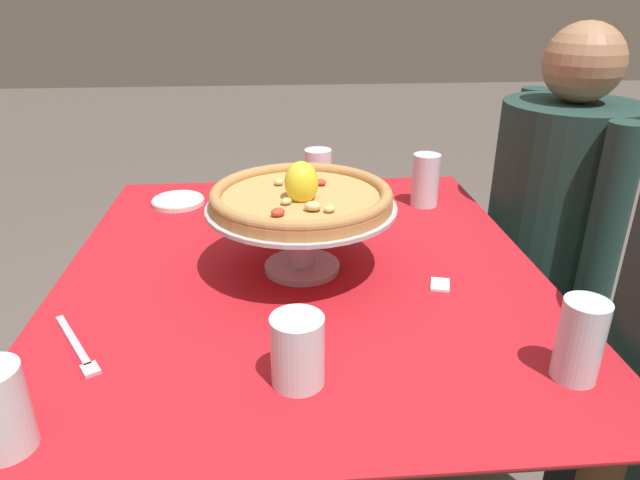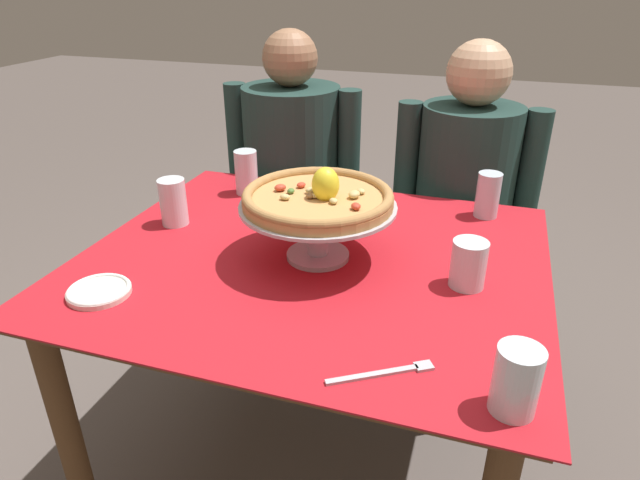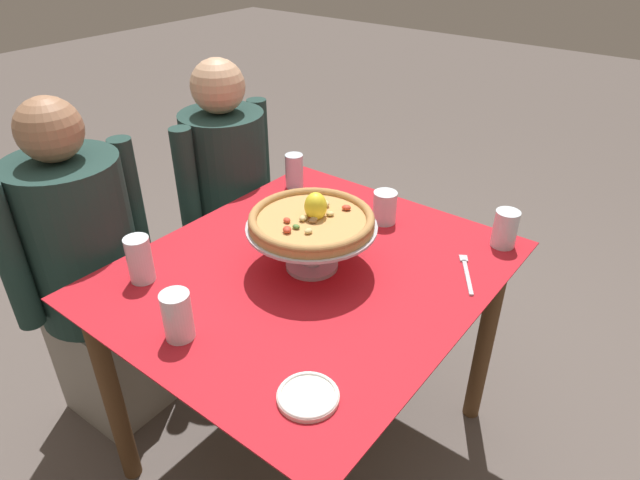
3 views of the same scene
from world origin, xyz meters
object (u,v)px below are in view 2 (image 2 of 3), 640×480
Objects in this scene: diner_left at (293,200)px; diner_right at (459,228)px; pizza_stand at (318,219)px; pizza at (318,197)px; water_glass_side_left at (174,205)px; side_plate at (99,291)px; dinner_fork at (387,373)px; sugar_packet at (377,219)px; water_glass_front_right at (516,384)px; water_glass_back_right at (487,198)px; water_glass_side_right at (468,267)px; water_glass_back_left at (246,175)px.

diner_right is (0.63, -0.03, -0.02)m from diner_left.
pizza reaches higher than pizza_stand.
diner_left is (0.11, 0.64, -0.22)m from water_glass_side_left.
pizza is at bearing 1.87° from pizza_stand.
side_plate is at bearing -142.37° from pizza.
pizza reaches higher than side_plate.
water_glass_side_left is 0.82m from dinner_fork.
water_glass_side_left reaches higher than sugar_packet.
side_plate is 0.77× the size of dinner_fork.
water_glass_front_right is 0.76m from sugar_packet.
pizza is 7.13× the size of sugar_packet.
water_glass_back_right is 0.32m from sugar_packet.
pizza reaches higher than water_glass_back_right.
sugar_packet is (-0.29, -0.12, -0.05)m from water_glass_back_right.
pizza_stand is 0.36m from water_glass_side_right.
diner_left is (-0.71, 0.32, -0.22)m from water_glass_back_right.
sugar_packet is 0.04× the size of diner_left.
water_glass_side_right is 0.80m from water_glass_side_left.
side_plate reaches higher than dinner_fork.
pizza_stand is at bearing -134.59° from water_glass_back_right.
dinner_fork is at bearing 173.85° from water_glass_front_right.
dinner_fork is (-0.21, 0.02, -0.05)m from water_glass_front_right.
side_plate is 1.03m from diner_left.
water_glass_side_right is at bearing -6.46° from water_glass_side_left.
diner_left is (-0.42, 0.44, -0.17)m from sugar_packet.
water_glass_back_left is (-0.73, -0.05, 0.00)m from water_glass_back_right.
diner_left is at bearing 177.71° from diner_right.
water_glass_side_right is 0.80× the size of side_plate.
sugar_packet is at bearing -9.82° from water_glass_back_left.
water_glass_side_left is at bearing -159.57° from sugar_packet.
side_plate is (0.04, -0.38, -0.05)m from water_glass_side_left.
water_glass_side_left reaches higher than side_plate.
side_plate reaches higher than sugar_packet.
side_plate is 0.66m from dinner_fork.
side_plate is at bearing 174.33° from dinner_fork.
diner_right is at bearing 94.63° from water_glass_side_right.
water_glass_back_left is at bearing 85.02° from side_plate.
pizza_stand is 0.45m from water_glass_side_left.
sugar_packet is (0.49, 0.58, -0.01)m from side_plate.
water_glass_side_right is at bearing 105.20° from water_glass_front_right.
diner_left is (0.07, 1.01, -0.17)m from side_plate.
water_glass_side_left is 0.38m from side_plate.
diner_left is 0.63m from diner_right.
water_glass_front_right is 1.11m from diner_right.
diner_left reaches higher than water_glass_side_right.
diner_left reaches higher than side_plate.
diner_left reaches higher than water_glass_side_left.
water_glass_back_right reaches higher than sugar_packet.
water_glass_back_left is at bearing -92.53° from diner_left.
sugar_packet is (0.09, 0.26, -0.10)m from pizza_stand.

